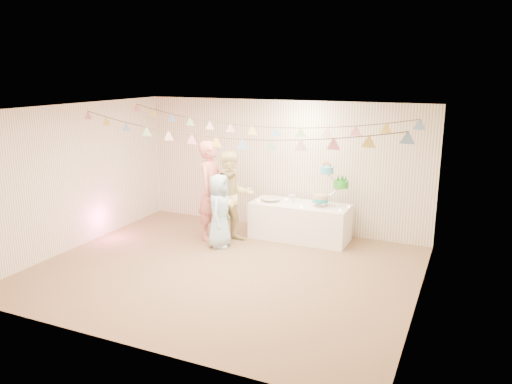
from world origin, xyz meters
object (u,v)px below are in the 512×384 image
at_px(person_adult_b, 232,197).
at_px(cake_stand, 330,183).
at_px(person_child, 219,211).
at_px(table, 300,221).
at_px(person_adult_a, 211,190).

bearing_deg(person_adult_b, cake_stand, -22.10).
xyz_separation_m(person_adult_b, person_child, (-0.09, -0.34, -0.19)).
relative_size(cake_stand, person_child, 0.57).
bearing_deg(table, person_child, -140.50).
relative_size(person_adult_b, person_child, 1.28).
xyz_separation_m(cake_stand, person_adult_a, (-2.11, -0.69, -0.19)).
distance_m(person_adult_a, person_adult_b, 0.45).
distance_m(table, cake_stand, 0.96).
relative_size(cake_stand, person_adult_b, 0.45).
bearing_deg(cake_stand, person_child, -149.26).
distance_m(person_adult_b, person_child, 0.40).
bearing_deg(table, person_adult_b, -149.62).
xyz_separation_m(person_adult_a, person_adult_b, (0.44, -0.01, -0.08)).
height_order(person_adult_a, person_child, person_adult_a).
relative_size(table, cake_stand, 2.40).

